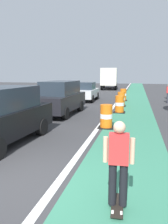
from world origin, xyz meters
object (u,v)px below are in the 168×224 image
object	(u,v)px
parked_suv_nearest	(1,115)
traffic_barrel_front	(106,117)
skateboarder_on_lane	(118,163)
traffic_barrel_far	(123,95)
pedestrian_crossing	(168,93)
parked_sedan_third	(86,92)
delivery_truck_down_block	(109,77)
parked_suv_second	(61,98)
traffic_barrel_mid	(120,104)
traffic_barrel_back	(121,99)

from	to	relation	value
parked_suv_nearest	traffic_barrel_front	size ratio (longest dim) A/B	4.30
skateboarder_on_lane	traffic_barrel_far	xyz separation A→B (m)	(-0.98, 16.76, -0.38)
traffic_barrel_far	pedestrian_crossing	bearing A→B (deg)	-12.45
parked_sedan_third	traffic_barrel_front	distance (m)	10.23
traffic_barrel_far	delivery_truck_down_block	world-z (taller)	delivery_truck_down_block
skateboarder_on_lane	parked_suv_second	size ratio (longest dim) A/B	0.36
skateboarder_on_lane	delivery_truck_down_block	distance (m)	31.85
parked_suv_second	traffic_barrel_far	bearing A→B (deg)	67.10
parked_sedan_third	traffic_barrel_mid	distance (m)	6.52
parked_suv_second	parked_sedan_third	xyz separation A→B (m)	(-0.05, 6.92, -0.20)
parked_sedan_third	pedestrian_crossing	distance (m)	7.15
traffic_barrel_front	delivery_truck_down_block	xyz separation A→B (m)	(-3.04, 25.40, 1.31)
delivery_truck_down_block	pedestrian_crossing	bearing A→B (deg)	-66.10
traffic_barrel_back	delivery_truck_down_block	bearing A→B (deg)	99.94
skateboarder_on_lane	parked_sedan_third	world-z (taller)	parked_sedan_third
parked_sedan_third	traffic_barrel_mid	world-z (taller)	parked_sedan_third
parked_sedan_third	traffic_barrel_far	distance (m)	3.48
traffic_barrel_front	traffic_barrel_mid	bearing A→B (deg)	86.34
traffic_barrel_front	traffic_barrel_back	bearing A→B (deg)	88.68
traffic_barrel_front	delivery_truck_down_block	bearing A→B (deg)	96.83
parked_suv_second	traffic_barrel_mid	size ratio (longest dim) A/B	4.29
parked_suv_second	parked_sedan_third	bearing A→B (deg)	90.43
parked_suv_nearest	pedestrian_crossing	size ratio (longest dim) A/B	2.91
skateboarder_on_lane	pedestrian_crossing	bearing A→B (deg)	79.96
parked_suv_nearest	traffic_barrel_back	distance (m)	10.86
traffic_barrel_far	traffic_barrel_mid	bearing A→B (deg)	-88.45
traffic_barrel_mid	pedestrian_crossing	distance (m)	6.62
delivery_truck_down_block	pedestrian_crossing	world-z (taller)	delivery_truck_down_block
parked_sedan_third	traffic_barrel_far	bearing A→B (deg)	14.88
pedestrian_crossing	delivery_truck_down_block	bearing A→B (deg)	113.90
skateboarder_on_lane	pedestrian_crossing	world-z (taller)	skateboarder_on_lane
parked_sedan_third	pedestrian_crossing	world-z (taller)	parked_sedan_third
skateboarder_on_lane	traffic_barrel_mid	bearing A→B (deg)	94.43
delivery_truck_down_block	traffic_barrel_front	bearing A→B (deg)	-83.17
parked_suv_second	traffic_barrel_far	world-z (taller)	parked_suv_second
parked_sedan_third	pedestrian_crossing	bearing A→B (deg)	0.42
parked_suv_second	traffic_barrel_back	xyz separation A→B (m)	(3.37, 4.32, -0.50)
skateboarder_on_lane	parked_suv_second	bearing A→B (deg)	115.56
skateboarder_on_lane	parked_suv_nearest	xyz separation A→B (m)	(-4.40, 2.99, 0.12)
skateboarder_on_lane	parked_suv_nearest	bearing A→B (deg)	145.83
parked_suv_second	traffic_barrel_far	xyz separation A→B (m)	(3.30, 7.81, -0.50)
traffic_barrel_back	pedestrian_crossing	distance (m)	4.59
pedestrian_crossing	traffic_barrel_back	bearing A→B (deg)	-144.53
parked_suv_nearest	traffic_barrel_mid	bearing A→B (deg)	64.06
skateboarder_on_lane	parked_suv_nearest	distance (m)	5.32
parked_sedan_third	pedestrian_crossing	xyz separation A→B (m)	(7.15, 0.05, 0.03)
skateboarder_on_lane	traffic_barrel_back	xyz separation A→B (m)	(-0.91, 13.26, -0.38)
traffic_barrel_far	traffic_barrel_back	bearing A→B (deg)	-88.93
traffic_barrel_front	pedestrian_crossing	world-z (taller)	pedestrian_crossing
parked_suv_second	delivery_truck_down_block	xyz separation A→B (m)	(0.16, 22.63, 0.81)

